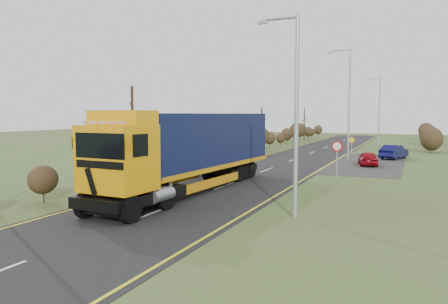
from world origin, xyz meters
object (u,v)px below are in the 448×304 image
at_px(streetlight_near, 294,108).
at_px(speed_sign, 337,152).
at_px(car_red_hatchback, 368,158).
at_px(car_blue_sedan, 394,152).
at_px(lorry, 191,146).

relative_size(streetlight_near, speed_sign, 3.29).
distance_m(car_red_hatchback, car_blue_sedan, 6.80).
relative_size(car_red_hatchback, car_blue_sedan, 0.87).
height_order(car_red_hatchback, streetlight_near, streetlight_near).
bearing_deg(speed_sign, car_blue_sedan, 79.22).
xyz_separation_m(lorry, streetlight_near, (6.67, -3.72, 2.01)).
height_order(streetlight_near, speed_sign, streetlight_near).
distance_m(streetlight_near, speed_sign, 11.99).
xyz_separation_m(car_red_hatchback, speed_sign, (-1.17, -8.66, 1.17)).
relative_size(car_red_hatchback, speed_sign, 1.40).
bearing_deg(car_red_hatchback, streetlight_near, 76.66).
relative_size(car_blue_sedan, speed_sign, 1.62).
bearing_deg(car_blue_sedan, streetlight_near, 102.17).
relative_size(lorry, speed_sign, 6.38).
bearing_deg(speed_sign, streetlight_near, -89.48).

